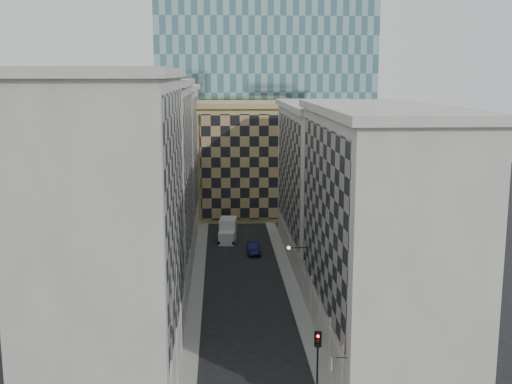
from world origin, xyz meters
name	(u,v)px	position (x,y,z in m)	size (l,w,h in m)	color
sidewalk_west	(197,289)	(-5.25, 30.00, 0.07)	(1.50, 100.00, 0.15)	gray
sidewalk_east	(292,287)	(5.25, 30.00, 0.07)	(1.50, 100.00, 0.15)	gray
bldg_left_a	(112,225)	(-10.88, 11.00, 11.82)	(10.80, 22.80, 23.70)	#9B958C
bldg_left_b	(145,183)	(-10.88, 33.00, 11.32)	(10.80, 22.80, 22.70)	gray
bldg_left_c	(162,161)	(-10.88, 55.00, 10.83)	(10.80, 22.80, 21.70)	#9B958C
bldg_right_a	(378,228)	(10.88, 15.00, 10.32)	(10.80, 26.80, 20.70)	#A7A299
bldg_right_b	(326,181)	(10.89, 42.00, 9.85)	(10.80, 28.80, 19.70)	#A7A299
tan_block	(247,159)	(2.00, 67.90, 9.44)	(16.80, 14.80, 18.80)	tan
church_tower	(233,53)	(0.00, 82.00, 26.95)	(7.20, 7.20, 51.50)	#2A2521
flagpoles_left	(174,293)	(-5.90, 6.00, 8.00)	(0.10, 6.33, 2.33)	gray
bracket_lamp	(291,248)	(4.38, 24.00, 6.20)	(1.98, 0.36, 0.36)	black
traffic_light	(318,348)	(4.55, 6.83, 3.26)	(0.55, 0.49, 4.34)	black
box_truck	(228,231)	(-1.57, 50.68, 1.34)	(2.78, 5.79, 3.08)	silver
dark_car	(254,248)	(1.73, 43.87, 0.74)	(1.56, 4.48, 1.47)	#11123E
shop_sign	(332,363)	(4.96, 3.00, 3.83)	(1.20, 0.74, 0.82)	black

